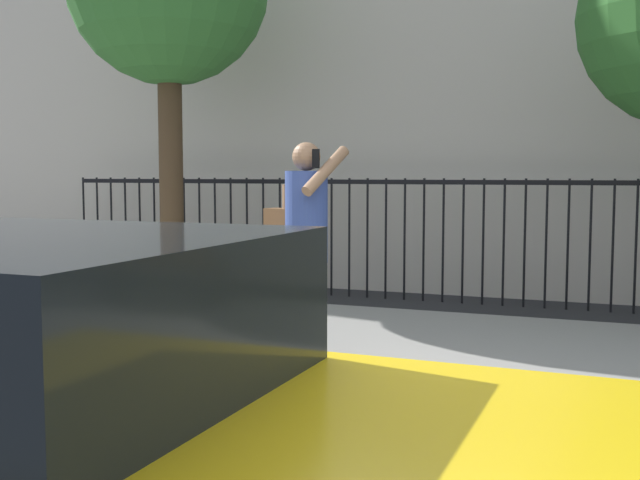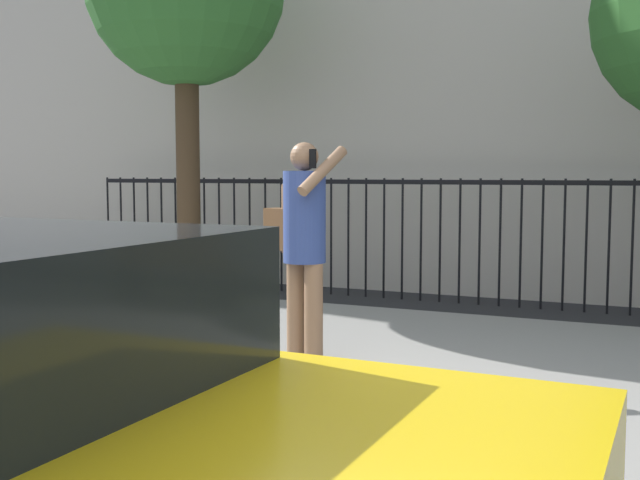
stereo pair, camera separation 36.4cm
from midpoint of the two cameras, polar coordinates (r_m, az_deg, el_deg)
The scene contains 5 objects.
ground_plane at distance 4.53m, azimuth -4.83°, elevation -16.56°, with size 60.00×60.00×0.00m, color #28282B.
sidewalk at distance 6.46m, azimuth 3.84°, elevation -9.25°, with size 28.00×4.40×0.15m, color gray.
iron_fence at distance 9.88m, azimuth 10.26°, elevation 1.16°, with size 12.03×0.04×1.60m.
taxi_yellow at distance 3.05m, azimuth -24.73°, elevation -13.82°, with size 4.23×1.92×1.45m.
pedestrian_on_phone at distance 6.14m, azimuth -2.89°, elevation 0.41°, with size 0.72×0.54×1.76m.
Camera 1 is at (1.69, -3.86, 1.66)m, focal length 43.18 mm.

